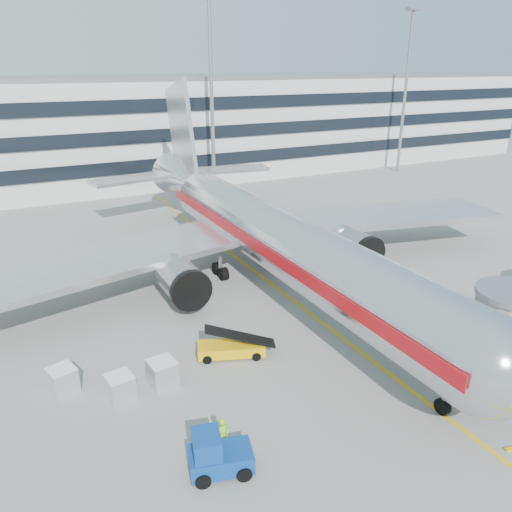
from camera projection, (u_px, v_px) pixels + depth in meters
name	position (u px, v px, depth m)	size (l,w,h in m)	color
ground	(349.00, 343.00, 33.01)	(180.00, 180.00, 0.00)	gray
lead_in_line	(275.00, 287.00, 41.30)	(0.25, 70.00, 0.01)	#DCAB0B
main_jet	(266.00, 233.00, 41.21)	(50.95, 48.70, 16.06)	silver
terminal	(127.00, 128.00, 78.27)	(150.00, 24.25, 15.60)	silver
light_mast_centre	(211.00, 83.00, 65.90)	(2.40, 1.20, 25.45)	gray
light_mast_east	(407.00, 80.00, 80.40)	(2.40, 1.20, 25.45)	gray
belt_loader	(231.00, 348.00, 31.35)	(4.48, 2.91, 2.11)	#EAAE09
baggage_tug	(217.00, 455.00, 22.29)	(3.16, 2.41, 2.13)	navy
cargo_container_left	(163.00, 373.00, 28.48)	(1.63, 1.63, 1.55)	silver
cargo_container_right	(63.00, 380.00, 27.92)	(1.72, 1.72, 1.47)	silver
cargo_container_front	(120.00, 387.00, 27.30)	(1.58, 1.58, 1.46)	silver
ramp_worker	(223.00, 436.00, 23.44)	(0.68, 0.45, 1.86)	#80E217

